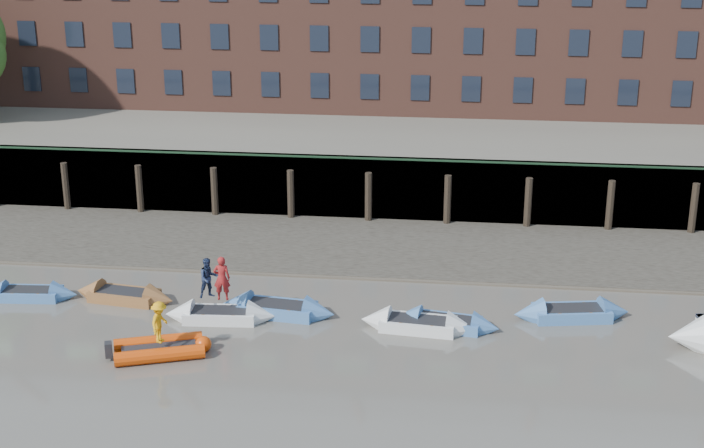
% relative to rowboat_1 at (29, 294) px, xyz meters
% --- Properties ---
extents(ground, '(220.00, 220.00, 0.00)m').
position_rel_rowboat_1_xyz_m(ground, '(10.98, -10.22, -0.21)').
color(ground, '#59554C').
rests_on(ground, ground).
extents(foreshore, '(110.00, 8.00, 0.50)m').
position_rel_rowboat_1_xyz_m(foreshore, '(10.98, 7.78, -0.21)').
color(foreshore, '#3D382F').
rests_on(foreshore, ground).
extents(mud_band, '(110.00, 1.60, 0.10)m').
position_rel_rowboat_1_xyz_m(mud_band, '(10.98, 4.38, -0.21)').
color(mud_band, '#4C4336').
rests_on(mud_band, ground).
extents(river_wall, '(110.00, 1.23, 3.30)m').
position_rel_rowboat_1_xyz_m(river_wall, '(10.98, 12.16, 1.39)').
color(river_wall, '#2D2A26').
rests_on(river_wall, ground).
extents(bank_terrace, '(110.00, 28.00, 3.20)m').
position_rel_rowboat_1_xyz_m(bank_terrace, '(10.98, 25.78, 1.39)').
color(bank_terrace, '#5E594D').
rests_on(bank_terrace, ground).
extents(rowboat_1, '(4.10, 1.47, 1.17)m').
position_rel_rowboat_1_xyz_m(rowboat_1, '(0.00, 0.00, 0.00)').
color(rowboat_1, teal).
rests_on(rowboat_1, ground).
extents(rowboat_2, '(4.47, 1.85, 1.26)m').
position_rel_rowboat_1_xyz_m(rowboat_2, '(4.01, 0.25, 0.02)').
color(rowboat_2, brown).
rests_on(rowboat_2, ground).
extents(rowboat_3, '(4.46, 1.58, 1.27)m').
position_rel_rowboat_1_xyz_m(rowboat_3, '(8.43, -1.20, 0.02)').
color(rowboat_3, silver).
rests_on(rowboat_3, ground).
extents(rowboat_4, '(4.81, 1.91, 1.36)m').
position_rel_rowboat_1_xyz_m(rowboat_4, '(10.56, -0.39, 0.03)').
color(rowboat_4, teal).
rests_on(rowboat_4, ground).
extents(rowboat_5, '(4.59, 1.75, 1.30)m').
position_rel_rowboat_1_xyz_m(rowboat_5, '(16.21, -1.16, 0.02)').
color(rowboat_5, silver).
rests_on(rowboat_5, ground).
extents(rowboat_6, '(4.26, 1.87, 1.19)m').
position_rel_rowboat_1_xyz_m(rowboat_6, '(17.29, -0.84, 0.00)').
color(rowboat_6, teal).
rests_on(rowboat_6, ground).
extents(rowboat_7, '(4.77, 2.13, 1.34)m').
position_rel_rowboat_1_xyz_m(rowboat_7, '(22.19, 0.60, 0.03)').
color(rowboat_7, teal).
rests_on(rowboat_7, ground).
extents(rib_tender, '(3.60, 2.64, 0.61)m').
position_rel_rowboat_1_xyz_m(rib_tender, '(7.09, -4.40, 0.06)').
color(rib_tender, '#C83C07').
rests_on(rib_tender, ground).
extents(person_rower_a, '(0.70, 0.50, 1.80)m').
position_rel_rowboat_1_xyz_m(person_rower_a, '(8.52, -1.10, 1.55)').
color(person_rower_a, maroon).
rests_on(person_rower_a, rowboat_3).
extents(person_rower_b, '(1.00, 0.94, 1.62)m').
position_rel_rowboat_1_xyz_m(person_rower_b, '(7.94, -0.93, 1.46)').
color(person_rower_b, '#19233F').
rests_on(person_rower_b, rowboat_3).
extents(person_rib_crew, '(0.70, 1.07, 1.56)m').
position_rel_rowboat_1_xyz_m(person_rib_crew, '(7.06, -4.50, 1.14)').
color(person_rib_crew, orange).
rests_on(person_rib_crew, rib_tender).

